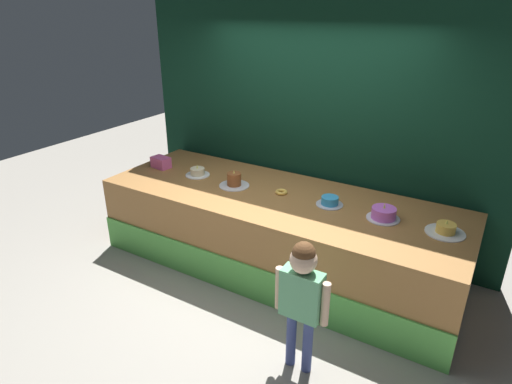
{
  "coord_description": "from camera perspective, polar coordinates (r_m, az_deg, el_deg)",
  "views": [
    {
      "loc": [
        1.91,
        -2.94,
        2.66
      ],
      "look_at": [
        -0.11,
        0.39,
        0.95
      ],
      "focal_mm": 30.3,
      "sensor_mm": 36.0,
      "label": 1
    }
  ],
  "objects": [
    {
      "name": "stage_platform",
      "position": [
        4.65,
        2.85,
        -5.22
      ],
      "size": [
        3.79,
        1.34,
        0.84
      ],
      "color": "#9E6B38",
      "rests_on": "ground_plane"
    },
    {
      "name": "donut",
      "position": [
        4.51,
        3.37,
        -0.0
      ],
      "size": [
        0.13,
        0.13,
        0.03
      ],
      "primitive_type": "torus",
      "color": "#F2BF4C",
      "rests_on": "stage_platform"
    },
    {
      "name": "curtain_backdrop",
      "position": [
        4.89,
        7.47,
        10.24
      ],
      "size": [
        4.32,
        0.08,
        3.08
      ],
      "primitive_type": "cube",
      "color": "black",
      "rests_on": "ground_plane"
    },
    {
      "name": "ground_plane",
      "position": [
        4.4,
        -1.45,
        -13.51
      ],
      "size": [
        12.0,
        12.0,
        0.0
      ],
      "primitive_type": "plane",
      "color": "gray"
    },
    {
      "name": "cake_left",
      "position": [
        4.68,
        -2.91,
        1.5
      ],
      "size": [
        0.33,
        0.33,
        0.19
      ],
      "color": "silver",
      "rests_on": "stage_platform"
    },
    {
      "name": "cake_far_right",
      "position": [
        4.08,
        23.75,
        -4.55
      ],
      "size": [
        0.34,
        0.34,
        0.13
      ],
      "color": "white",
      "rests_on": "stage_platform"
    },
    {
      "name": "cake_center",
      "position": [
        4.3,
        9.71,
        -1.23
      ],
      "size": [
        0.27,
        0.27,
        0.09
      ],
      "color": "silver",
      "rests_on": "stage_platform"
    },
    {
      "name": "pink_box",
      "position": [
        5.33,
        -12.44,
        3.84
      ],
      "size": [
        0.24,
        0.17,
        0.13
      ],
      "primitive_type": "cube",
      "rotation": [
        0.0,
        0.0,
        -0.14
      ],
      "color": "pink",
      "rests_on": "stage_platform"
    },
    {
      "name": "child_figure",
      "position": [
        3.26,
        6.08,
        -12.78
      ],
      "size": [
        0.44,
        0.2,
        1.13
      ],
      "color": "#3F4C8C",
      "rests_on": "ground_plane"
    },
    {
      "name": "cake_far_left",
      "position": [
        5.02,
        -7.73,
        2.6
      ],
      "size": [
        0.28,
        0.28,
        0.14
      ],
      "color": "white",
      "rests_on": "stage_platform"
    },
    {
      "name": "cake_right",
      "position": [
        4.14,
        16.49,
        -2.77
      ],
      "size": [
        0.3,
        0.3,
        0.16
      ],
      "color": "silver",
      "rests_on": "stage_platform"
    }
  ]
}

